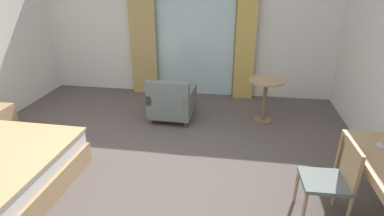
# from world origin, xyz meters

# --- Properties ---
(ground) EXTENTS (6.49, 6.86, 0.10)m
(ground) POSITION_xyz_m (0.00, 0.00, -0.05)
(ground) COLOR #564C47
(wall_back) EXTENTS (6.09, 0.12, 2.59)m
(wall_back) POSITION_xyz_m (0.00, 3.17, 1.30)
(wall_back) COLOR silver
(wall_back) RESTS_ON ground
(balcony_glass_door) EXTENTS (1.60, 0.02, 2.28)m
(balcony_glass_door) POSITION_xyz_m (0.15, 3.09, 1.14)
(balcony_glass_door) COLOR silver
(balcony_glass_door) RESTS_ON ground
(curtain_panel_left) EXTENTS (0.53, 0.10, 2.43)m
(curtain_panel_left) POSITION_xyz_m (-0.87, 2.99, 1.21)
(curtain_panel_left) COLOR tan
(curtain_panel_left) RESTS_ON ground
(curtain_panel_right) EXTENTS (0.38, 0.10, 2.43)m
(curtain_panel_right) POSITION_xyz_m (1.17, 2.99, 1.21)
(curtain_panel_right) COLOR tan
(curtain_panel_right) RESTS_ON ground
(desk_chair) EXTENTS (0.47, 0.44, 0.87)m
(desk_chair) POSITION_xyz_m (2.06, -0.30, 0.49)
(desk_chair) COLOR slate
(desk_chair) RESTS_ON ground
(armchair_by_window) EXTENTS (0.74, 0.82, 0.77)m
(armchair_by_window) POSITION_xyz_m (-0.04, 1.78, 0.31)
(armchair_by_window) COLOR slate
(armchair_by_window) RESTS_ON ground
(round_cafe_table) EXTENTS (0.58, 0.58, 0.75)m
(round_cafe_table) POSITION_xyz_m (1.54, 1.94, 0.54)
(round_cafe_table) COLOR tan
(round_cafe_table) RESTS_ON ground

